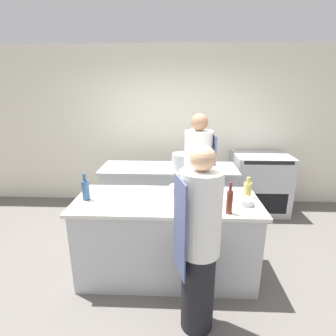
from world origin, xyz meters
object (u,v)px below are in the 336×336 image
(bottle_vinegar, at_px, (86,189))
(bottle_wine, at_px, (229,201))
(bowl_mixing_large, at_px, (245,202))
(stockpot, at_px, (183,161))
(chef_at_prep_near, at_px, (199,244))
(bottle_olive_oil, at_px, (247,189))
(oven_range, at_px, (260,183))
(chef_at_stove, at_px, (198,180))
(bowl_prep_small, at_px, (178,190))

(bottle_vinegar, bearing_deg, bottle_wine, -10.09)
(bowl_mixing_large, bearing_deg, stockpot, 117.65)
(chef_at_prep_near, relative_size, bottle_olive_oil, 7.33)
(oven_range, bearing_deg, chef_at_stove, -139.63)
(oven_range, bearing_deg, bottle_vinegar, -143.90)
(bowl_mixing_large, bearing_deg, bottle_wine, -135.57)
(chef_at_stove, relative_size, bottle_wine, 5.65)
(bowl_mixing_large, bearing_deg, bottle_olive_oil, 71.64)
(bowl_mixing_large, bearing_deg, oven_range, 68.37)
(chef_at_stove, relative_size, bowl_mixing_large, 10.39)
(bottle_olive_oil, xyz_separation_m, bottle_wine, (-0.27, -0.40, 0.03))
(bottle_wine, xyz_separation_m, stockpot, (-0.43, 1.41, -0.01))
(bottle_olive_oil, bearing_deg, bowl_mixing_large, -108.36)
(chef_at_prep_near, distance_m, chef_at_stove, 1.46)
(chef_at_stove, distance_m, stockpot, 0.45)
(chef_at_prep_near, bearing_deg, bottle_olive_oil, -51.15)
(bottle_vinegar, xyz_separation_m, bottle_wine, (1.48, -0.26, 0.01))
(stockpot, bearing_deg, bowl_mixing_large, -62.35)
(chef_at_prep_near, bearing_deg, oven_range, -42.63)
(oven_range, distance_m, bowl_mixing_large, 2.01)
(oven_range, relative_size, chef_at_stove, 0.57)
(bowl_prep_small, distance_m, stockpot, 0.93)
(chef_at_stove, distance_m, bottle_olive_oil, 0.82)
(oven_range, xyz_separation_m, bowl_mixing_large, (-0.72, -1.82, 0.46))
(chef_at_prep_near, distance_m, stockpot, 1.84)
(oven_range, xyz_separation_m, chef_at_stove, (-1.15, -0.98, 0.39))
(bowl_prep_small, bearing_deg, bottle_olive_oil, -5.73)
(oven_range, distance_m, bottle_olive_oil, 1.81)
(oven_range, bearing_deg, stockpot, -155.80)
(bowl_mixing_large, xyz_separation_m, stockpot, (-0.63, 1.21, 0.09))
(chef_at_prep_near, relative_size, bottle_wine, 5.34)
(stockpot, bearing_deg, oven_range, 24.20)
(oven_range, height_order, bottle_olive_oil, bottle_olive_oil)
(chef_at_prep_near, bearing_deg, bowl_prep_small, -4.20)
(chef_at_stove, relative_size, bottle_olive_oil, 7.75)
(oven_range, height_order, bottle_vinegar, bottle_vinegar)
(bottle_wine, bearing_deg, bowl_prep_small, 135.71)
(bottle_olive_oil, relative_size, bottle_vinegar, 0.77)
(oven_range, bearing_deg, bottle_wine, -114.65)
(bowl_prep_small, bearing_deg, bottle_wine, -44.29)
(oven_range, relative_size, bottle_wine, 3.20)
(chef_at_stove, bearing_deg, bowl_prep_small, -32.96)
(stockpot, bearing_deg, bottle_vinegar, -132.57)
(bottle_olive_oil, relative_size, stockpot, 0.73)
(bottle_vinegar, distance_m, bowl_mixing_large, 1.69)
(bottle_vinegar, bearing_deg, bottle_olive_oil, 4.61)
(chef_at_stove, height_order, stockpot, chef_at_stove)
(bowl_mixing_large, bearing_deg, chef_at_prep_near, -129.96)
(stockpot, bearing_deg, bottle_wine, -73.14)
(chef_at_stove, bearing_deg, chef_at_prep_near, -10.64)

